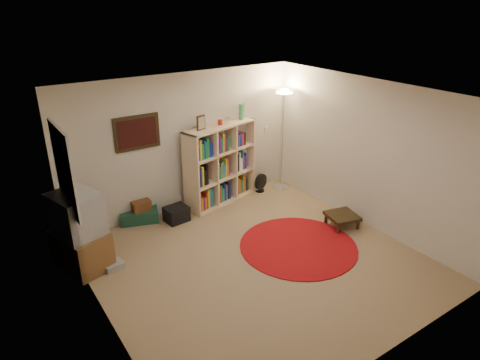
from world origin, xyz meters
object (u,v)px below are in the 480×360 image
object	(u,v)px
floor_lamp	(284,107)
side_table	(342,216)
tv_stand	(80,233)
bookshelf	(219,166)
suitcase	(139,215)
floor_fan	(261,183)

from	to	relation	value
floor_lamp	side_table	size ratio (longest dim) A/B	3.48
tv_stand	side_table	bearing A→B (deg)	-34.09
bookshelf	floor_lamp	bearing A→B (deg)	-21.71
tv_stand	suitcase	bearing A→B (deg)	19.64
floor_fan	side_table	world-z (taller)	floor_fan
tv_stand	suitcase	size ratio (longest dim) A/B	1.57
suitcase	side_table	world-z (taller)	side_table
bookshelf	floor_fan	xyz separation A→B (m)	(0.92, -0.10, -0.54)
floor_lamp	tv_stand	xyz separation A→B (m)	(-4.17, -0.56, -1.14)
suitcase	side_table	distance (m)	3.55
floor_lamp	bookshelf	bearing A→B (deg)	172.19
tv_stand	suitcase	xyz separation A→B (m)	(1.20, 0.87, -0.46)
floor_lamp	suitcase	distance (m)	3.39
bookshelf	side_table	size ratio (longest dim) A/B	3.09
floor_fan	side_table	bearing A→B (deg)	-99.32
floor_lamp	floor_fan	size ratio (longest dim) A/B	5.39
floor_fan	tv_stand	distance (m)	3.79
floor_lamp	suitcase	bearing A→B (deg)	174.02
floor_lamp	side_table	distance (m)	2.40
suitcase	side_table	bearing A→B (deg)	-18.29
tv_stand	side_table	world-z (taller)	tv_stand
floor_fan	suitcase	world-z (taller)	floor_fan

